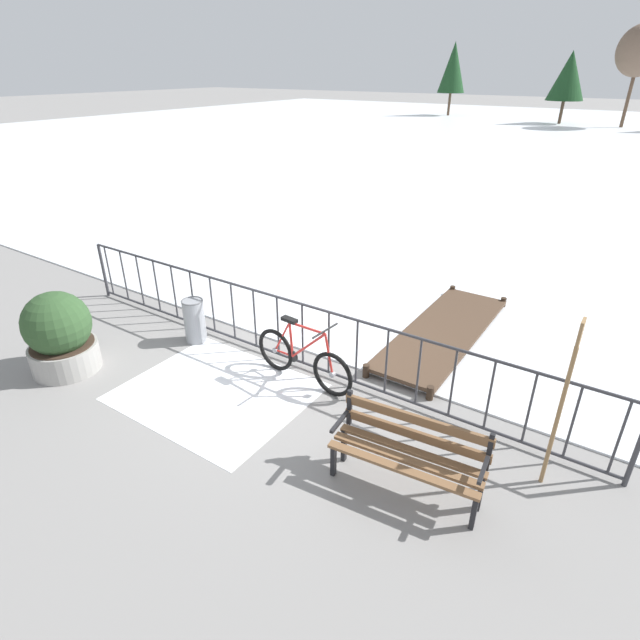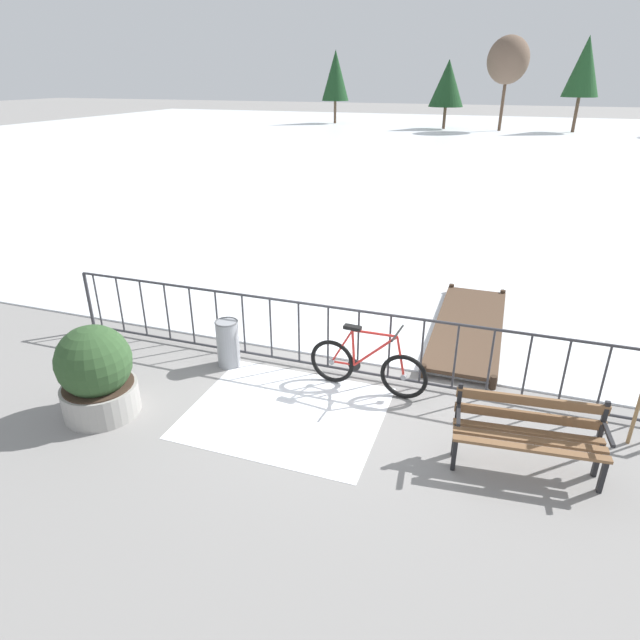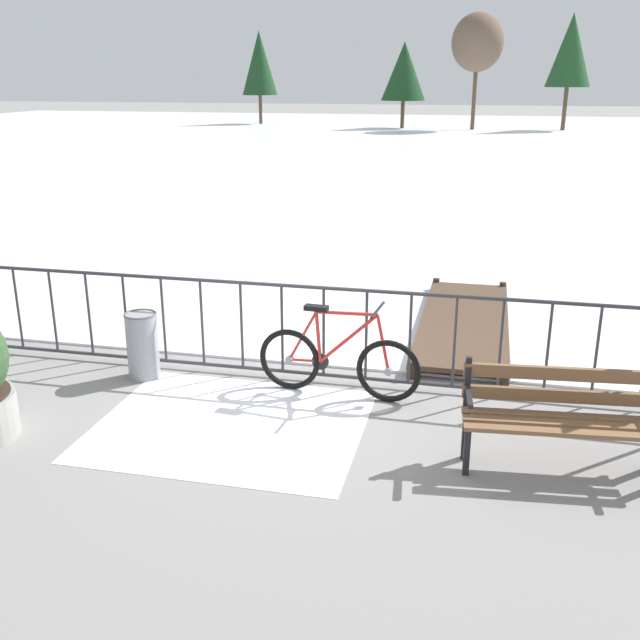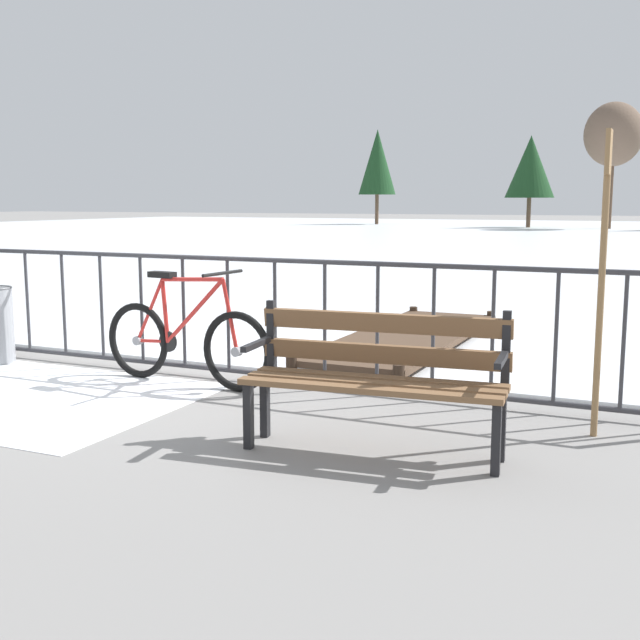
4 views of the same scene
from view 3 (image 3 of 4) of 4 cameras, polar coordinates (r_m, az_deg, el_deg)
ground_plane at (r=7.95m, az=-1.33°, el=-4.67°), size 160.00×160.00×0.00m
frozen_pond at (r=35.66m, az=10.27°, el=13.24°), size 80.00×56.00×0.03m
snow_patch at (r=7.01m, az=-6.99°, el=-8.09°), size 2.49×2.08×0.01m
railing_fence at (r=7.74m, az=-1.36°, el=-0.86°), size 9.06×0.06×1.07m
bicycle_near_railing at (r=7.44m, az=1.39°, el=-3.27°), size 1.71×0.52×0.97m
park_bench at (r=6.37m, az=18.31°, el=-6.75°), size 1.64×0.63×0.89m
trash_bin at (r=8.11m, az=-13.69°, el=-1.90°), size 0.35×0.35×0.73m
wooden_dock at (r=9.60m, az=11.20°, el=-0.11°), size 1.10×3.58×0.20m
tree_far_west at (r=46.76m, az=12.20°, el=20.41°), size 3.05×3.05×6.67m
tree_west_mid at (r=47.30m, az=6.57°, el=18.73°), size 2.72×2.72×5.11m
tree_centre at (r=47.53m, az=18.98°, el=19.28°), size 2.59×2.59×6.59m
tree_east_mid at (r=51.58m, az=-4.75°, el=19.35°), size 2.36×2.36×5.97m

